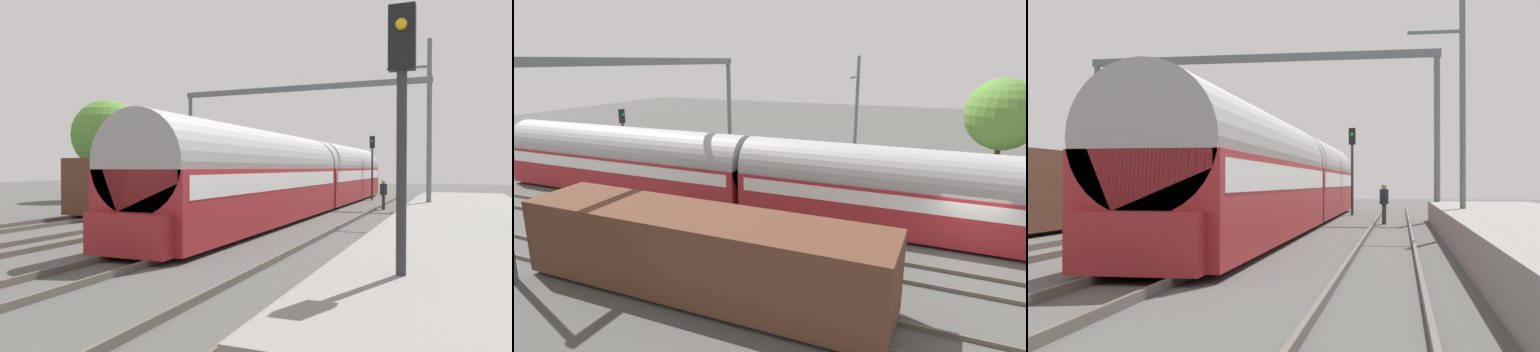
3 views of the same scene
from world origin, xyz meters
TOP-DOWN VIEW (x-y plane):
  - ground at (0.00, 0.00)m, footprint 120.00×120.00m
  - track_far_west at (-6.22, 0.00)m, footprint 1.52×60.00m
  - track_west at (-2.07, 0.00)m, footprint 1.51×60.00m
  - track_east at (2.07, 0.00)m, footprint 1.51×60.00m
  - track_far_east at (6.22, 0.00)m, footprint 1.52×60.00m
  - platform at (10.04, 2.00)m, footprint 4.40×28.00m
  - passenger_train at (2.07, 10.72)m, footprint 2.93×32.85m
  - freight_car at (-6.22, 8.49)m, footprint 2.80×13.00m
  - person_crossing at (5.90, 12.62)m, footprint 0.36×0.46m
  - railway_signal_near at (9.01, -8.67)m, footprint 0.36×0.30m
  - railway_signal_far at (3.99, 20.63)m, footprint 0.36×0.30m
  - catenary_gantry at (0.00, 15.16)m, footprint 16.85×0.28m
  - catenary_pole_east_mid at (8.58, 6.63)m, footprint 1.90×0.20m
  - tree_west_background at (-14.16, 13.29)m, footprint 5.23×5.23m

SIDE VIEW (x-z plane):
  - ground at x=0.00m, z-range 0.00..0.00m
  - track_far_west at x=-6.22m, z-range 0.00..0.16m
  - track_west at x=-2.07m, z-range 0.00..0.16m
  - track_east at x=2.07m, z-range 0.00..0.16m
  - track_far_east at x=6.22m, z-range 0.00..0.16m
  - platform at x=10.04m, z-range 0.00..0.90m
  - person_crossing at x=5.90m, z-range 0.16..1.89m
  - freight_car at x=-6.22m, z-range 0.12..2.82m
  - passenger_train at x=2.07m, z-range 0.06..3.88m
  - railway_signal_near at x=9.01m, z-range 0.68..5.33m
  - railway_signal_far at x=3.99m, z-range 0.69..5.42m
  - catenary_pole_east_mid at x=8.58m, z-range 0.15..8.15m
  - tree_west_background at x=-14.16m, z-range 1.09..8.53m
  - catenary_gantry at x=0.00m, z-range 1.99..9.85m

